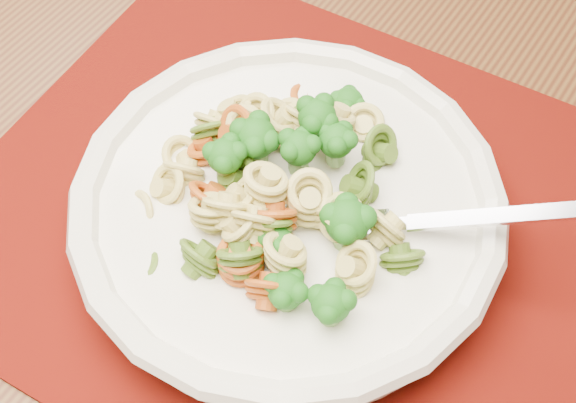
% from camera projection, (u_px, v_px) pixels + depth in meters
% --- Properties ---
extents(dining_table, '(1.46, 1.11, 0.72)m').
position_uv_depth(dining_table, '(363.00, 195.00, 0.69)').
color(dining_table, '#583818').
rests_on(dining_table, ground).
extents(placemat, '(0.55, 0.46, 0.00)m').
position_uv_depth(placemat, '(325.00, 231.00, 0.55)').
color(placemat, '#4F0E03').
rests_on(placemat, dining_table).
extents(pasta_bowl, '(0.28, 0.28, 0.05)m').
position_uv_depth(pasta_bowl, '(288.00, 209.00, 0.52)').
color(pasta_bowl, white).
rests_on(pasta_bowl, placemat).
extents(pasta_broccoli_heap, '(0.24, 0.24, 0.06)m').
position_uv_depth(pasta_broccoli_heap, '(288.00, 196.00, 0.51)').
color(pasta_broccoli_heap, tan).
rests_on(pasta_broccoli_heap, pasta_bowl).
extents(fork, '(0.18, 0.06, 0.08)m').
position_uv_depth(fork, '(368.00, 226.00, 0.49)').
color(fork, silver).
rests_on(fork, pasta_bowl).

